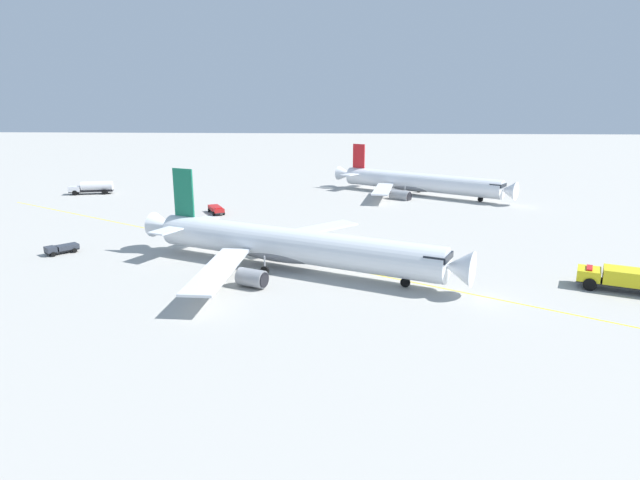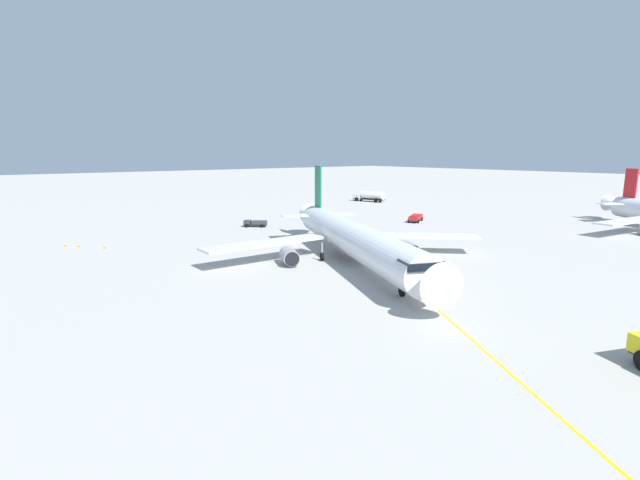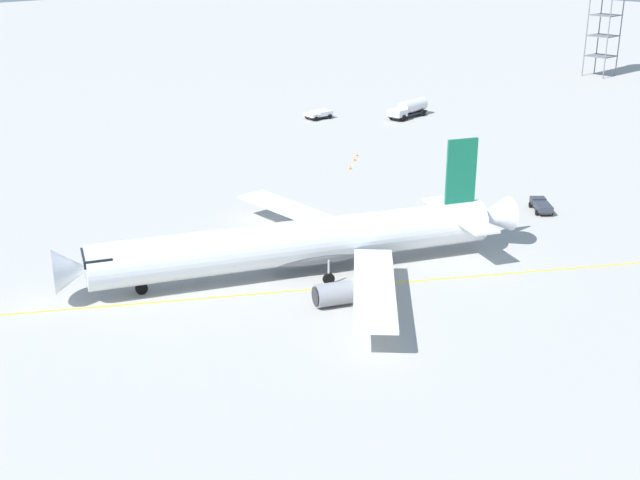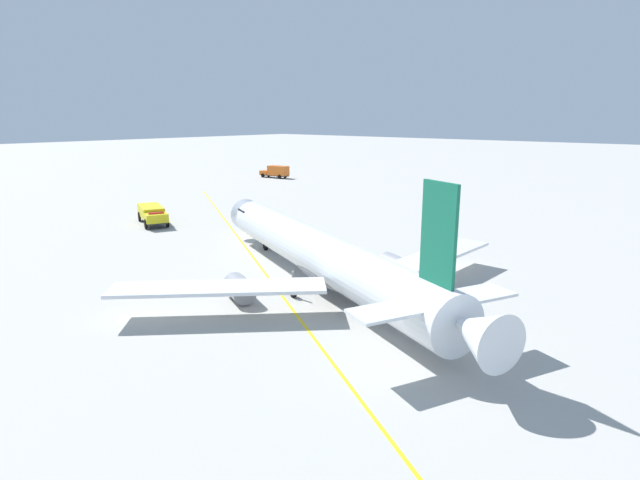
% 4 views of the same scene
% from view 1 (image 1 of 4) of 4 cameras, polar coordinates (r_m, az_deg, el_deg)
% --- Properties ---
extents(ground_plane, '(600.00, 600.00, 0.00)m').
position_cam_1_polar(ground_plane, '(66.18, -1.38, -3.44)').
color(ground_plane, '#ADAAA3').
extents(airliner_main, '(42.24, 34.72, 11.62)m').
position_cam_1_polar(airliner_main, '(66.87, -3.28, -0.65)').
color(airliner_main, silver).
rests_on(airliner_main, ground_plane).
extents(airliner_secondary, '(37.95, 29.74, 11.04)m').
position_cam_1_polar(airliner_secondary, '(123.02, 10.25, 5.93)').
color(airliner_secondary, white).
rests_on(airliner_secondary, ground_plane).
extents(baggage_truck_truck, '(4.01, 4.24, 1.22)m').
position_cam_1_polar(baggage_truck_truck, '(82.20, -25.57, -0.81)').
color(baggage_truck_truck, '#232326').
rests_on(baggage_truck_truck, ground_plane).
extents(fire_tender_truck, '(9.66, 6.32, 2.50)m').
position_cam_1_polar(fire_tender_truck, '(68.06, 29.50, -3.50)').
color(fire_tender_truck, '#232326').
rests_on(fire_tender_truck, ground_plane).
extents(ops_pickup_truck, '(4.19, 5.61, 1.41)m').
position_cam_1_polar(ops_pickup_truck, '(102.80, -10.89, 3.21)').
color(ops_pickup_truck, '#232326').
rests_on(ops_pickup_truck, ground_plane).
extents(fuel_tanker_truck, '(9.59, 4.64, 2.87)m').
position_cam_1_polar(fuel_tanker_truck, '(132.78, -22.82, 5.16)').
color(fuel_tanker_truck, '#232326').
rests_on(fuel_tanker_truck, ground_plane).
extents(taxiway_centreline, '(121.79, 74.34, 0.01)m').
position_cam_1_polar(taxiway_centreline, '(72.95, -3.55, -1.76)').
color(taxiway_centreline, yellow).
rests_on(taxiway_centreline, ground_plane).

